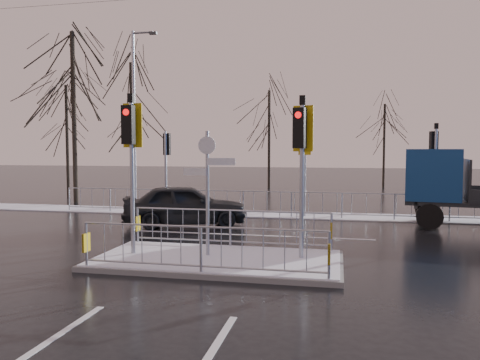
% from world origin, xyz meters
% --- Properties ---
extents(ground, '(120.00, 120.00, 0.00)m').
position_xyz_m(ground, '(0.00, 0.00, 0.00)').
color(ground, black).
rests_on(ground, ground).
extents(snow_verge, '(30.00, 2.00, 0.04)m').
position_xyz_m(snow_verge, '(0.00, 8.60, 0.02)').
color(snow_verge, white).
rests_on(snow_verge, ground).
extents(lane_markings, '(8.00, 11.38, 0.01)m').
position_xyz_m(lane_markings, '(0.00, -0.33, 0.00)').
color(lane_markings, silver).
rests_on(lane_markings, ground).
extents(traffic_island, '(6.00, 3.04, 4.15)m').
position_xyz_m(traffic_island, '(-0.01, 0.01, 0.39)').
color(traffic_island, slate).
rests_on(traffic_island, ground).
extents(far_kerb_fixtures, '(18.00, 0.65, 3.83)m').
position_xyz_m(far_kerb_fixtures, '(0.29, 8.09, 1.02)').
color(far_kerb_fixtures, '#969CA4').
rests_on(far_kerb_fixtures, ground).
extents(car_far_lane, '(4.77, 3.15, 1.51)m').
position_xyz_m(car_far_lane, '(-2.57, 5.18, 0.75)').
color(car_far_lane, black).
rests_on(car_far_lane, ground).
extents(flatbed_truck, '(6.23, 2.98, 2.78)m').
position_xyz_m(flatbed_truck, '(7.02, 6.97, 1.48)').
color(flatbed_truck, black).
rests_on(flatbed_truck, ground).
extents(tree_near_a, '(4.75, 4.75, 8.97)m').
position_xyz_m(tree_near_a, '(-10.50, 11.00, 6.11)').
color(tree_near_a, black).
rests_on(tree_near_a, ground).
extents(tree_near_b, '(4.00, 4.00, 7.55)m').
position_xyz_m(tree_near_b, '(-8.00, 12.50, 5.15)').
color(tree_near_b, black).
rests_on(tree_near_b, ground).
extents(tree_near_c, '(3.50, 3.50, 6.61)m').
position_xyz_m(tree_near_c, '(-12.50, 13.50, 4.50)').
color(tree_near_c, black).
rests_on(tree_near_c, ground).
extents(tree_far_a, '(3.75, 3.75, 7.08)m').
position_xyz_m(tree_far_a, '(-2.00, 22.00, 4.82)').
color(tree_far_a, black).
rests_on(tree_far_a, ground).
extents(tree_far_b, '(3.25, 3.25, 6.14)m').
position_xyz_m(tree_far_b, '(6.00, 24.00, 4.18)').
color(tree_far_b, black).
rests_on(tree_far_b, ground).
extents(street_lamp_left, '(1.25, 0.18, 8.20)m').
position_xyz_m(street_lamp_left, '(-6.43, 9.50, 4.49)').
color(street_lamp_left, '#969CA4').
rests_on(street_lamp_left, ground).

